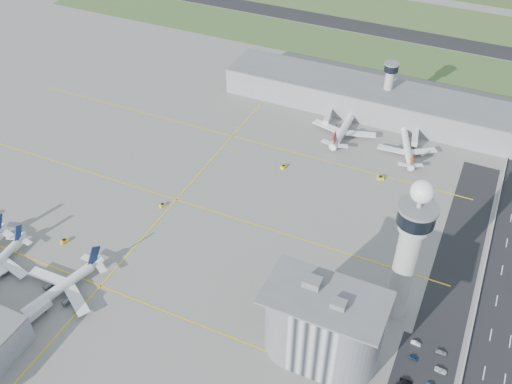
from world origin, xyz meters
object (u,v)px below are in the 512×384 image
at_px(airplane_far_a, 345,124).
at_px(jet_bridge_near_2, 20,327).
at_px(tug_5, 380,178).
at_px(car_lot_10, 441,370).
at_px(car_lot_5, 416,343).
at_px(car_lot_11, 441,352).
at_px(tug_3, 162,205).
at_px(tug_2, 64,241).
at_px(secondary_tower, 389,84).
at_px(airplane_far_b, 408,144).
at_px(airplane_near_c, 57,285).
at_px(jet_bridge_far_1, 415,133).
at_px(admin_building, 322,326).
at_px(car_lot_3, 406,381).
at_px(car_lot_4, 413,358).
at_px(jet_bridge_far_0, 329,112).
at_px(tug_4, 283,167).
at_px(control_tower, 409,247).

bearing_deg(airplane_far_a, jet_bridge_near_2, 158.39).
bearing_deg(tug_5, car_lot_10, -176.79).
bearing_deg(car_lot_5, car_lot_11, -88.27).
bearing_deg(tug_3, tug_2, 77.34).
bearing_deg(secondary_tower, airplane_far_b, -58.22).
distance_m(airplane_near_c, car_lot_11, 149.09).
bearing_deg(airplane_far_a, car_lot_11, -148.85).
height_order(tug_3, car_lot_5, tug_3).
bearing_deg(car_lot_11, jet_bridge_far_1, 12.92).
relative_size(admin_building, car_lot_3, 9.54).
height_order(airplane_far_b, car_lot_4, airplane_far_b).
relative_size(jet_bridge_far_0, jet_bridge_far_1, 1.00).
bearing_deg(car_lot_11, admin_building, 110.23).
bearing_deg(tug_4, car_lot_3, -37.18).
height_order(airplane_far_a, car_lot_3, airplane_far_a).
bearing_deg(airplane_near_c, jet_bridge_far_0, 177.52).
relative_size(jet_bridge_near_2, jet_bridge_far_0, 1.00).
relative_size(secondary_tower, tug_3, 11.57).
bearing_deg(car_lot_3, airplane_near_c, 93.42).
bearing_deg(airplane_far_b, jet_bridge_near_2, 130.35).
height_order(airplane_far_a, tug_2, airplane_far_a).
relative_size(tug_5, car_lot_10, 0.73).
height_order(tug_2, car_lot_4, tug_2).
bearing_deg(jet_bridge_far_1, control_tower, -0.84).
distance_m(airplane_near_c, tug_4, 125.94).
bearing_deg(tug_3, airplane_near_c, 103.82).
distance_m(tug_4, car_lot_11, 124.07).
bearing_deg(airplane_far_b, jet_bridge_far_1, -21.24).
relative_size(control_tower, car_lot_11, 15.68).
relative_size(airplane_far_b, jet_bridge_near_2, 2.65).
bearing_deg(tug_4, jet_bridge_far_1, 56.84).
bearing_deg(airplane_near_c, car_lot_11, 119.11).
relative_size(jet_bridge_far_0, tug_4, 4.74).
xyz_separation_m(jet_bridge_near_2, car_lot_4, (136.87, 50.29, -2.27)).
bearing_deg(car_lot_3, car_lot_5, -3.43).
bearing_deg(admin_building, car_lot_11, 23.91).
xyz_separation_m(control_tower, car_lot_3, (11.69, -29.29, -34.40)).
relative_size(jet_bridge_far_0, car_lot_3, 3.18).
height_order(airplane_far_a, tug_3, airplane_far_a).
xyz_separation_m(airplane_near_c, car_lot_11, (144.39, 36.76, -5.40)).
bearing_deg(jet_bridge_far_1, tug_2, -49.46).
relative_size(secondary_tower, jet_bridge_near_2, 2.28).
height_order(airplane_far_a, car_lot_5, airplane_far_a).
relative_size(admin_building, tug_2, 13.46).
relative_size(airplane_near_c, tug_2, 13.74).
distance_m(jet_bridge_far_0, car_lot_3, 173.71).
distance_m(admin_building, tug_4, 112.56).
bearing_deg(tug_3, tug_4, -106.69).
bearing_deg(tug_2, tug_3, 76.92).
distance_m(tug_3, car_lot_11, 138.74).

